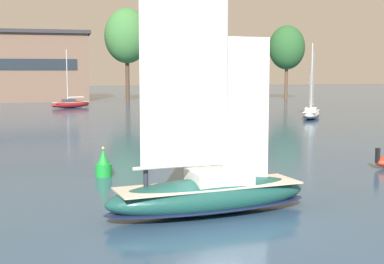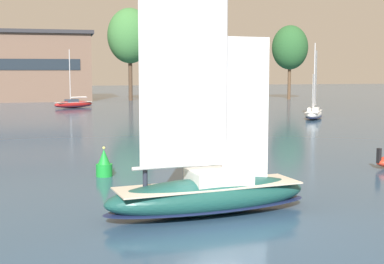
{
  "view_description": "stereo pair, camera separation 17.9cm",
  "coord_description": "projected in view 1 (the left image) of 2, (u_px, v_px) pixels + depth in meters",
  "views": [
    {
      "loc": [
        -6.32,
        -21.57,
        6.13
      ],
      "look_at": [
        0.0,
        3.0,
        3.21
      ],
      "focal_mm": 50.0,
      "sensor_mm": 36.0,
      "label": 1
    },
    {
      "loc": [
        -6.15,
        -21.61,
        6.13
      ],
      "look_at": [
        0.0,
        3.0,
        3.21
      ],
      "focal_mm": 50.0,
      "sensor_mm": 36.0,
      "label": 2
    }
  ],
  "objects": [
    {
      "name": "sailboat_main",
      "position": [
        210.0,
        190.0,
        22.9
      ],
      "size": [
        9.52,
        3.82,
        12.72
      ],
      "color": "#194C47",
      "rests_on": "ground"
    },
    {
      "name": "ground_plane",
      "position": [
        209.0,
        214.0,
        23.02
      ],
      "size": [
        400.0,
        400.0,
        0.0
      ],
      "primitive_type": "plane",
      "color": "#2D4C6B"
    },
    {
      "name": "tree_shore_center",
      "position": [
        127.0,
        36.0,
        108.1
      ],
      "size": [
        9.09,
        9.09,
        18.7
      ],
      "color": "#4C3828",
      "rests_on": "ground"
    },
    {
      "name": "tree_shore_right",
      "position": [
        214.0,
        52.0,
        113.56
      ],
      "size": [
        7.05,
        7.05,
        14.51
      ],
      "color": "brown",
      "rests_on": "ground"
    },
    {
      "name": "sailboat_moored_far_slip",
      "position": [
        71.0,
        104.0,
        88.04
      ],
      "size": [
        7.06,
        4.95,
        9.56
      ],
      "color": "maroon",
      "rests_on": "ground"
    },
    {
      "name": "tree_shore_left",
      "position": [
        287.0,
        48.0,
        113.06
      ],
      "size": [
        7.59,
        7.59,
        15.63
      ],
      "color": "brown",
      "rests_on": "ground"
    },
    {
      "name": "channel_buoy",
      "position": [
        103.0,
        165.0,
        31.04
      ],
      "size": [
        0.95,
        0.95,
        1.75
      ],
      "color": "green",
      "rests_on": "ground"
    },
    {
      "name": "sailboat_moored_mid_channel",
      "position": [
        311.0,
        112.0,
        68.61
      ],
      "size": [
        5.41,
        6.89,
        9.57
      ],
      "color": "silver",
      "rests_on": "ground"
    }
  ]
}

